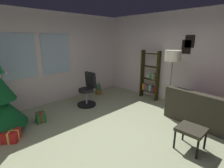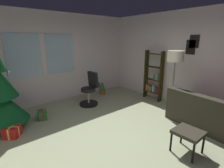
# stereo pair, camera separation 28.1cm
# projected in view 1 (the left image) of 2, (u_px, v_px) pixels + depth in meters

# --- Properties ---
(ground_plane) EXTENTS (5.26, 5.83, 0.10)m
(ground_plane) POSITION_uv_depth(u_px,v_px,m) (122.00, 140.00, 3.45)
(ground_plane) COLOR #A1A981
(wall_back_with_windows) EXTENTS (5.26, 0.12, 2.75)m
(wall_back_with_windows) POSITION_uv_depth(u_px,v_px,m) (51.00, 58.00, 5.11)
(wall_back_with_windows) COLOR silver
(wall_back_with_windows) RESTS_ON ground_plane
(wall_right_with_frames) EXTENTS (0.12, 5.83, 2.75)m
(wall_right_with_frames) POSITION_uv_depth(u_px,v_px,m) (186.00, 60.00, 4.87)
(wall_right_with_frames) COLOR silver
(wall_right_with_frames) RESTS_ON ground_plane
(couch) EXTENTS (1.55, 1.99, 0.80)m
(couch) POSITION_uv_depth(u_px,v_px,m) (216.00, 114.00, 3.88)
(couch) COLOR #312D23
(couch) RESTS_ON ground_plane
(footstool) EXTENTS (0.43, 0.46, 0.43)m
(footstool) POSITION_uv_depth(u_px,v_px,m) (191.00, 131.00, 3.02)
(footstool) COLOR #312D23
(footstool) RESTS_ON ground_plane
(gift_box_red) EXTENTS (0.39, 0.39, 0.23)m
(gift_box_red) POSITION_uv_depth(u_px,v_px,m) (11.00, 136.00, 3.33)
(gift_box_red) COLOR red
(gift_box_red) RESTS_ON ground_plane
(gift_box_green) EXTENTS (0.25, 0.32, 0.22)m
(gift_box_green) POSITION_uv_depth(u_px,v_px,m) (41.00, 117.00, 4.12)
(gift_box_green) COLOR #1E722D
(gift_box_green) RESTS_ON ground_plane
(office_chair) EXTENTS (0.56, 0.56, 1.00)m
(office_chair) POSITION_uv_depth(u_px,v_px,m) (88.00, 93.00, 5.06)
(office_chair) COLOR black
(office_chair) RESTS_ON ground_plane
(bookshelf) EXTENTS (0.18, 0.64, 1.60)m
(bookshelf) POSITION_uv_depth(u_px,v_px,m) (150.00, 78.00, 5.56)
(bookshelf) COLOR #2C280C
(bookshelf) RESTS_ON ground_plane
(floor_lamp) EXTENTS (0.41, 0.41, 1.67)m
(floor_lamp) POSITION_uv_depth(u_px,v_px,m) (173.00, 59.00, 4.45)
(floor_lamp) COLOR slate
(floor_lamp) RESTS_ON ground_plane
(potted_plant) EXTENTS (0.31, 0.37, 0.50)m
(potted_plant) POSITION_uv_depth(u_px,v_px,m) (98.00, 89.00, 6.01)
(potted_plant) COLOR olive
(potted_plant) RESTS_ON ground_plane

